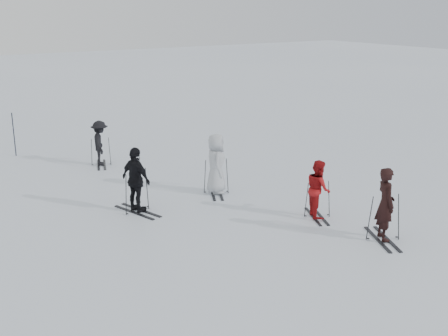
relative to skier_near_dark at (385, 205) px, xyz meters
The scene contains 12 objects.
ground 4.67m from the skier_near_dark, 112.08° to the left, with size 120.00×120.00×0.00m, color silver.
skier_near_dark is the anchor object (origin of this frame).
skier_red 2.26m from the skier_near_dark, 98.69° to the left, with size 0.84×0.65×1.72m, color #9D1114.
skier_grey 5.97m from the skier_near_dark, 106.60° to the left, with size 0.98×0.64×2.00m, color #ACB0B6.
skier_uphill_left 7.24m from the skier_near_dark, 130.15° to the left, with size 1.17×0.49×2.00m, color black.
skier_uphill_far 11.66m from the skier_near_dark, 108.52° to the left, with size 1.13×0.65×1.75m, color black.
skis_near_dark 0.34m from the skier_near_dark, behind, with size 0.95×1.80×1.31m, color black, non-canonical shape.
skis_red 2.30m from the skier_near_dark, 98.69° to the left, with size 0.82×1.55×1.13m, color black, non-canonical shape.
skis_grey 5.98m from the skier_near_dark, 106.60° to the left, with size 0.89×1.67×1.22m, color black, non-canonical shape.
skis_uphill_left 7.25m from the skier_near_dark, 130.15° to the left, with size 0.97×1.84×1.34m, color black, non-canonical shape.
skis_uphill_far 11.67m from the skier_near_dark, 108.52° to the left, with size 0.82×1.55×1.13m, color black, non-canonical shape.
piste_marker 15.64m from the skier_near_dark, 113.30° to the left, with size 0.04×0.04×1.82m, color black.
Camera 1 is at (-9.48, -13.64, 6.13)m, focal length 45.00 mm.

